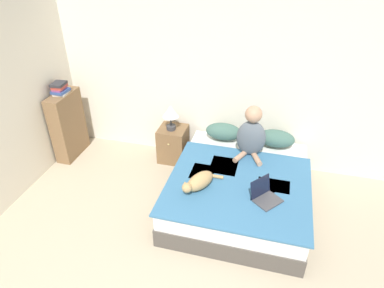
# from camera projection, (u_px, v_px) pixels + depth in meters

# --- Properties ---
(wall_back) EXTENTS (5.95, 0.05, 2.55)m
(wall_back) POSITION_uv_depth(u_px,v_px,m) (228.00, 80.00, 4.74)
(wall_back) COLOR silver
(wall_back) RESTS_ON ground_plane
(bed) EXTENTS (1.69, 1.93, 0.47)m
(bed) POSITION_uv_depth(u_px,v_px,m) (239.00, 190.00, 4.37)
(bed) COLOR #4C4742
(bed) RESTS_ON ground_plane
(pillow_near) EXTENTS (0.51, 0.29, 0.24)m
(pillow_near) POSITION_uv_depth(u_px,v_px,m) (224.00, 132.00, 4.91)
(pillow_near) COLOR #42665B
(pillow_near) RESTS_ON bed
(pillow_far) EXTENTS (0.51, 0.29, 0.24)m
(pillow_far) POSITION_uv_depth(u_px,v_px,m) (276.00, 138.00, 4.75)
(pillow_far) COLOR #42665B
(pillow_far) RESTS_ON bed
(person_sitting) EXTENTS (0.39, 0.38, 0.71)m
(person_sitting) POSITION_uv_depth(u_px,v_px,m) (251.00, 135.00, 4.46)
(person_sitting) COLOR slate
(person_sitting) RESTS_ON bed
(cat_tabby) EXTENTS (0.42, 0.50, 0.19)m
(cat_tabby) POSITION_uv_depth(u_px,v_px,m) (199.00, 182.00, 3.98)
(cat_tabby) COLOR tan
(cat_tabby) RESTS_ON bed
(laptop_open) EXTENTS (0.39, 0.40, 0.24)m
(laptop_open) POSITION_uv_depth(u_px,v_px,m) (265.00, 196.00, 3.84)
(laptop_open) COLOR #424247
(laptop_open) RESTS_ON bed
(nightstand) EXTENTS (0.41, 0.42, 0.54)m
(nightstand) POSITION_uv_depth(u_px,v_px,m) (173.00, 144.00, 5.22)
(nightstand) COLOR brown
(nightstand) RESTS_ON ground_plane
(table_lamp) EXTENTS (0.24, 0.24, 0.38)m
(table_lamp) POSITION_uv_depth(u_px,v_px,m) (171.00, 113.00, 4.91)
(table_lamp) COLOR #38383D
(table_lamp) RESTS_ON nightstand
(bookshelf) EXTENTS (0.23, 0.62, 1.03)m
(bookshelf) POSITION_uv_depth(u_px,v_px,m) (68.00, 125.00, 5.21)
(bookshelf) COLOR brown
(bookshelf) RESTS_ON ground_plane
(book_stack_top) EXTENTS (0.21, 0.24, 0.17)m
(book_stack_top) POSITION_uv_depth(u_px,v_px,m) (60.00, 89.00, 4.89)
(book_stack_top) COLOR beige
(book_stack_top) RESTS_ON bookshelf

